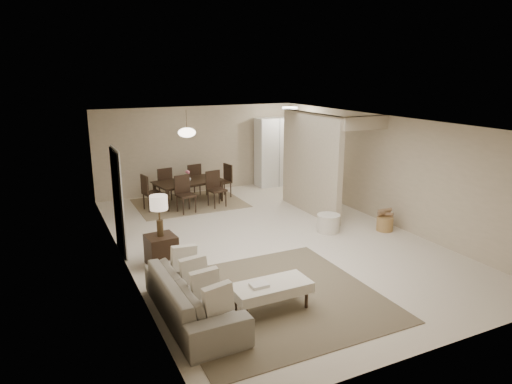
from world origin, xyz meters
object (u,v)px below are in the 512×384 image
side_table (161,250)px  wicker_basket (385,224)px  round_pouf (328,223)px  pantry_cabinet (275,152)px  ottoman_bench (271,289)px  dining_table (189,192)px  sofa (193,296)px

side_table → wicker_basket: bearing=-3.8°
round_pouf → wicker_basket: round_pouf is taller
pantry_cabinet → side_table: 6.59m
side_table → round_pouf: size_ratio=1.11×
pantry_cabinet → ottoman_bench: 7.80m
side_table → dining_table: size_ratio=0.32×
dining_table → sofa: bearing=-117.0°
ottoman_bench → dining_table: bearing=83.3°
wicker_basket → ottoman_bench: bearing=-152.8°
pantry_cabinet → round_pouf: size_ratio=4.13×
round_pouf → wicker_basket: 1.28m
side_table → round_pouf: side_table is taller
wicker_basket → dining_table: 5.17m
pantry_cabinet → sofa: bearing=-126.3°
wicker_basket → pantry_cabinet: bearing=92.7°
ottoman_bench → wicker_basket: ottoman_bench is taller
sofa → pantry_cabinet: bearing=-37.3°
ottoman_bench → wicker_basket: (3.92, 2.01, -0.19)m
ottoman_bench → dining_table: (0.63, 6.00, -0.03)m
sofa → ottoman_bench: 1.15m
wicker_basket → sofa: bearing=-161.2°
ottoman_bench → dining_table: 6.04m
dining_table → side_table: bearing=-124.8°
sofa → side_table: 2.04m
pantry_cabinet → wicker_basket: pantry_cabinet is taller
dining_table → round_pouf: bearing=-69.2°
sofa → round_pouf: size_ratio=4.41×
pantry_cabinet → ottoman_bench: size_ratio=1.75×
pantry_cabinet → sofa: 8.14m
ottoman_bench → wicker_basket: 4.41m
pantry_cabinet → wicker_basket: size_ratio=5.72×
sofa → ottoman_bench: sofa is taller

